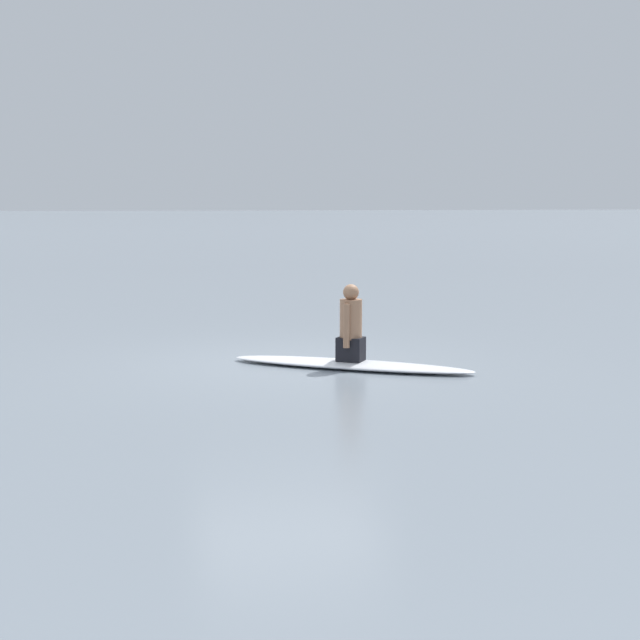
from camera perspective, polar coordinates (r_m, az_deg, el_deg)
The scene contains 3 objects.
ground_plane at distance 12.80m, azimuth -1.77°, elevation -2.56°, with size 400.00×400.00×0.00m, color gray.
surfboard at distance 12.45m, azimuth 1.81°, elevation -2.61°, with size 3.24×0.62×0.09m, color white.
person_paddler at distance 12.38m, azimuth 1.82°, elevation -0.37°, with size 0.40×0.42×0.98m.
Camera 1 is at (12.39, -2.45, 2.13)m, focal length 54.66 mm.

